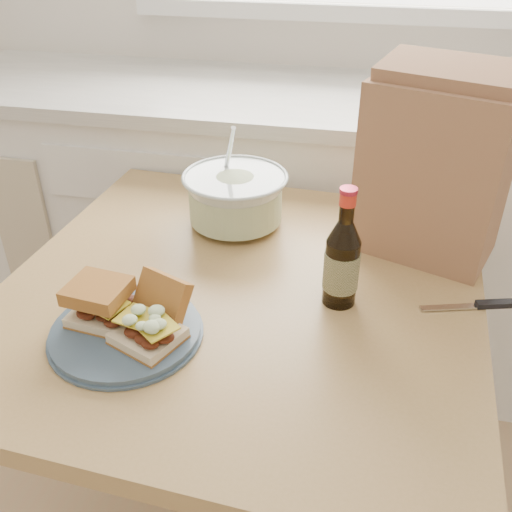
% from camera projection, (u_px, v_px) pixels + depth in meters
% --- Properties ---
extents(cabinet_run, '(2.50, 0.64, 0.94)m').
position_uv_depth(cabinet_run, '(314.00, 228.00, 1.96)').
color(cabinet_run, white).
rests_on(cabinet_run, ground).
extents(dining_table, '(0.99, 0.99, 0.78)m').
position_uv_depth(dining_table, '(241.00, 330.00, 1.20)').
color(dining_table, tan).
rests_on(dining_table, ground).
extents(plate, '(0.26, 0.26, 0.02)m').
position_uv_depth(plate, '(126.00, 332.00, 1.01)').
color(plate, '#3D5062').
rests_on(plate, dining_table).
extents(sandwich_left, '(0.11, 0.10, 0.07)m').
position_uv_depth(sandwich_left, '(100.00, 302.00, 1.00)').
color(sandwich_left, beige).
rests_on(sandwich_left, plate).
extents(sandwich_right, '(0.13, 0.18, 0.09)m').
position_uv_depth(sandwich_right, '(152.00, 319.00, 0.97)').
color(sandwich_right, beige).
rests_on(sandwich_right, plate).
extents(coleslaw_bowl, '(0.24, 0.24, 0.24)m').
position_uv_depth(coleslaw_bowl, '(235.00, 200.00, 1.32)').
color(coleslaw_bowl, silver).
rests_on(coleslaw_bowl, dining_table).
extents(beer_bottle, '(0.07, 0.07, 0.24)m').
position_uv_depth(beer_bottle, '(342.00, 262.00, 1.05)').
color(beer_bottle, black).
rests_on(beer_bottle, dining_table).
extents(knife, '(0.18, 0.07, 0.01)m').
position_uv_depth(knife, '(483.00, 305.00, 1.08)').
color(knife, silver).
rests_on(knife, dining_table).
extents(paper_bag, '(0.32, 0.27, 0.36)m').
position_uv_depth(paper_bag, '(434.00, 171.00, 1.17)').
color(paper_bag, '#A5744F').
rests_on(paper_bag, dining_table).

